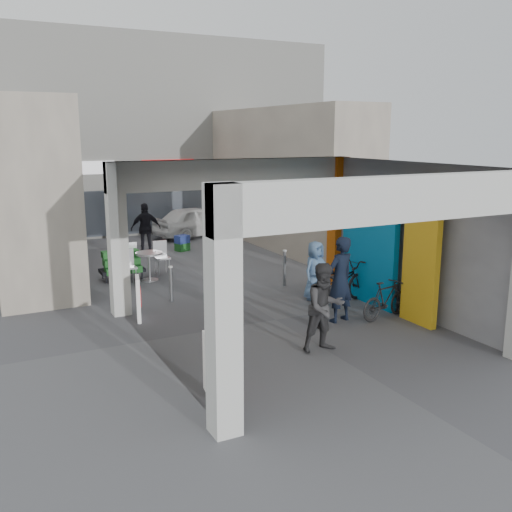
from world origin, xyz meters
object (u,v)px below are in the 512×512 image
man_elderly (315,271)px  produce_stand (122,268)px  cafe_set (142,267)px  man_crates (146,228)px  white_van (197,221)px  border_collie (321,317)px  man_back_turned (325,308)px  bicycle_front (340,283)px  man_with_dog (340,279)px  bicycle_rear (386,300)px

man_elderly → produce_stand: bearing=112.7°
cafe_set → man_crates: man_crates is taller
white_van → man_crates: bearing=116.6°
border_collie → man_back_turned: 1.45m
produce_stand → border_collie: produce_stand is taller
cafe_set → bicycle_front: (3.64, -4.62, 0.17)m
man_back_turned → man_crates: (-0.49, 10.45, 0.01)m
cafe_set → white_van: size_ratio=0.44×
man_with_dog → produce_stand: bearing=-72.6°
border_collie → bicycle_front: bicycle_front is taller
produce_stand → man_crates: man_crates is taller
produce_stand → man_with_dog: size_ratio=0.64×
cafe_set → produce_stand: cafe_set is taller
produce_stand → bicycle_rear: bicycle_rear is taller
border_collie → white_van: 11.75m
cafe_set → man_with_dog: size_ratio=0.85×
border_collie → man_crates: bearing=83.8°
bicycle_front → white_van: size_ratio=0.54×
man_crates → produce_stand: bearing=69.5°
produce_stand → man_elderly: bearing=-33.6°
border_collie → bicycle_rear: size_ratio=0.43×
man_with_dog → white_van: bearing=-107.6°
man_crates → white_van: man_crates is taller
man_elderly → bicycle_rear: bearing=-92.0°
produce_stand → border_collie: size_ratio=1.95×
bicycle_rear → white_van: (-0.05, 11.76, 0.18)m
cafe_set → bicycle_rear: 7.20m
man_with_dog → bicycle_front: (0.77, 1.10, -0.44)m
produce_stand → bicycle_front: (4.18, -4.81, 0.20)m
bicycle_front → bicycle_rear: 1.44m
man_elderly → bicycle_rear: man_elderly is taller
border_collie → man_with_dog: 0.96m
bicycle_front → white_van: bearing=-14.9°
man_with_dog → cafe_set: bearing=-75.9°
bicycle_front → bicycle_rear: size_ratio=1.35×
cafe_set → produce_stand: (-0.54, 0.19, -0.03)m
cafe_set → bicycle_rear: (3.93, -6.03, 0.09)m
man_back_turned → white_van: (2.28, 12.77, -0.25)m
cafe_set → man_back_turned: bearing=-77.2°
cafe_set → white_van: white_van is taller
man_with_dog → border_collie: bearing=4.5°
cafe_set → man_with_dog: bearing=-63.3°
man_crates → bicycle_rear: size_ratio=1.20×
bicycle_front → white_van: white_van is taller
cafe_set → man_back_turned: (1.60, -7.05, 0.52)m
produce_stand → man_elderly: (3.84, -4.23, 0.43)m
border_collie → man_crates: size_ratio=0.36×
produce_stand → border_collie: (2.80, -6.11, -0.07)m
man_back_turned → bicycle_front: 3.20m
man_with_dog → white_van: 11.50m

